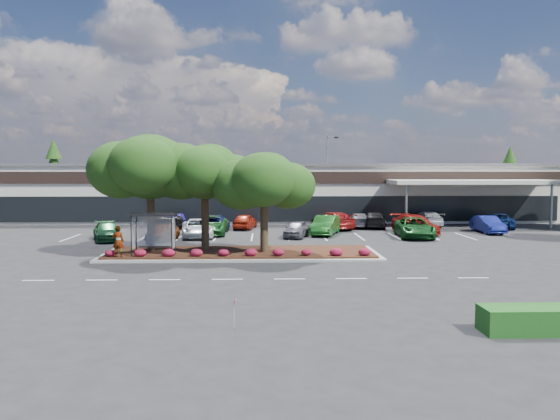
{
  "coord_description": "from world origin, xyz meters",
  "views": [
    {
      "loc": [
        -0.52,
        -31.72,
        5.64
      ],
      "look_at": [
        0.7,
        8.97,
        2.6
      ],
      "focal_mm": 35.0,
      "sensor_mm": 36.0,
      "label": 1
    }
  ],
  "objects_px": {
    "light_pole": "(328,183)",
    "car_0": "(107,232)",
    "car_1": "(163,232)",
    "survey_stake": "(235,309)"
  },
  "relations": [
    {
      "from": "light_pole",
      "to": "car_1",
      "type": "relative_size",
      "value": 2.41
    },
    {
      "from": "car_1",
      "to": "car_0",
      "type": "bearing_deg",
      "value": -168.9
    },
    {
      "from": "survey_stake",
      "to": "car_0",
      "type": "distance_m",
      "value": 26.96
    },
    {
      "from": "light_pole",
      "to": "car_0",
      "type": "height_order",
      "value": "light_pole"
    },
    {
      "from": "light_pole",
      "to": "car_1",
      "type": "distance_m",
      "value": 22.68
    },
    {
      "from": "light_pole",
      "to": "car_0",
      "type": "bearing_deg",
      "value": -140.26
    },
    {
      "from": "car_0",
      "to": "car_1",
      "type": "relative_size",
      "value": 1.25
    },
    {
      "from": "survey_stake",
      "to": "light_pole",
      "type": "bearing_deg",
      "value": 78.72
    },
    {
      "from": "light_pole",
      "to": "survey_stake",
      "type": "bearing_deg",
      "value": -101.28
    },
    {
      "from": "light_pole",
      "to": "car_1",
      "type": "bearing_deg",
      "value": -132.38
    }
  ]
}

